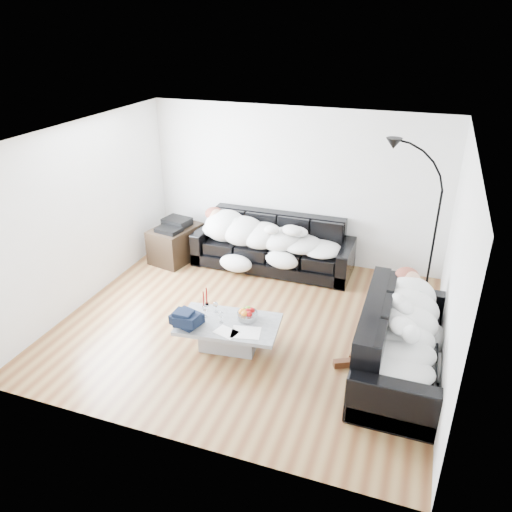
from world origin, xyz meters
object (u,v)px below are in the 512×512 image
(sleeper_right, at_px, (404,324))
(sleeper_back, at_px, (272,233))
(wine_glass_a, at_px, (216,307))
(candle_left, at_px, (204,300))
(coffee_table, at_px, (229,335))
(av_cabinet, at_px, (176,243))
(sofa_right, at_px, (402,339))
(wine_glass_c, at_px, (221,317))
(candle_right, at_px, (207,296))
(sofa_back, at_px, (273,244))
(wine_glass_b, at_px, (205,311))
(floor_lamp, at_px, (435,235))
(shoes, at_px, (351,361))
(stereo, at_px, (174,224))
(fruit_bowl, at_px, (247,314))

(sleeper_right, bearing_deg, sleeper_back, 47.74)
(sleeper_back, distance_m, wine_glass_a, 2.15)
(wine_glass_a, height_order, candle_left, candle_left)
(coffee_table, distance_m, av_cabinet, 2.79)
(sleeper_back, xyz_separation_m, wine_glass_a, (-0.08, -2.14, -0.20))
(coffee_table, bearing_deg, sofa_right, 6.73)
(wine_glass_c, xyz_separation_m, candle_right, (-0.35, 0.33, 0.05))
(sofa_back, xyz_separation_m, wine_glass_c, (0.08, -2.39, 0.01))
(candle_right, bearing_deg, wine_glass_c, -43.78)
(wine_glass_b, relative_size, floor_lamp, 0.07)
(candle_right, xyz_separation_m, av_cabinet, (-1.41, 1.78, -0.20))
(shoes, bearing_deg, floor_lamp, 52.55)
(av_cabinet, xyz_separation_m, stereo, (0.00, 0.00, 0.36))
(sofa_right, bearing_deg, wine_glass_c, 97.21)
(coffee_table, relative_size, floor_lamp, 0.61)
(shoes, relative_size, av_cabinet, 0.49)
(sleeper_right, bearing_deg, stereo, 65.04)
(sofa_right, distance_m, candle_right, 2.54)
(sleeper_right, height_order, fruit_bowl, sleeper_right)
(candle_right, distance_m, stereo, 2.28)
(wine_glass_b, bearing_deg, wine_glass_a, 59.32)
(sofa_back, bearing_deg, sleeper_back, -90.00)
(fruit_bowl, bearing_deg, stereo, 136.71)
(wine_glass_a, bearing_deg, sleeper_right, 1.92)
(sleeper_right, height_order, candle_right, sleeper_right)
(wine_glass_a, distance_m, wine_glass_b, 0.17)
(wine_glass_c, bearing_deg, coffee_table, 17.67)
(sleeper_back, bearing_deg, wine_glass_a, -92.06)
(fruit_bowl, bearing_deg, shoes, 0.38)
(sleeper_right, xyz_separation_m, wine_glass_c, (-2.19, -0.28, -0.20))
(candle_left, height_order, floor_lamp, floor_lamp)
(sofa_right, xyz_separation_m, coffee_table, (-2.10, -0.25, -0.26))
(av_cabinet, bearing_deg, wine_glass_b, -41.83)
(sofa_right, xyz_separation_m, wine_glass_b, (-2.43, -0.22, 0.00))
(candle_left, xyz_separation_m, floor_lamp, (2.76, 1.91, 0.55))
(sleeper_back, distance_m, stereo, 1.69)
(candle_left, bearing_deg, sofa_right, 0.69)
(sleeper_back, relative_size, wine_glass_a, 14.86)
(sleeper_back, bearing_deg, wine_glass_b, -94.07)
(sofa_back, relative_size, candle_left, 10.87)
(candle_left, bearing_deg, av_cabinet, 127.03)
(candle_right, relative_size, shoes, 0.60)
(wine_glass_b, bearing_deg, sofa_right, 5.24)
(coffee_table, relative_size, candle_left, 5.21)
(sofa_back, bearing_deg, candle_left, -97.20)
(stereo, bearing_deg, shoes, -19.26)
(stereo, bearing_deg, floor_lamp, 10.85)
(wine_glass_c, distance_m, floor_lamp, 3.29)
(wine_glass_a, relative_size, shoes, 0.36)
(coffee_table, distance_m, floor_lamp, 3.26)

